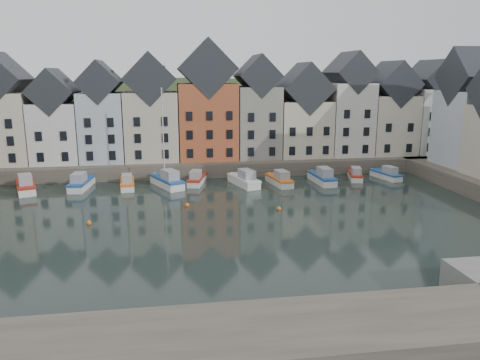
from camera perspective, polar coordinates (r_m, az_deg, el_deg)
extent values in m
plane|color=black|center=(46.27, -1.06, -5.76)|extent=(260.00, 260.00, 0.00)
cube|color=#454035|center=(74.96, -4.12, 2.26)|extent=(90.00, 16.00, 2.00)
cube|color=#454035|center=(25.87, -17.79, -20.05)|extent=(50.00, 6.00, 2.00)
ellipsoid|color=#243018|center=(104.89, -5.11, -5.37)|extent=(153.60, 70.40, 64.00)
sphere|color=#1D3015|center=(94.94, -13.76, 8.86)|extent=(5.77, 5.77, 5.77)
sphere|color=#1D3015|center=(108.81, 7.80, 9.27)|extent=(5.27, 5.27, 5.27)
sphere|color=#1D3015|center=(104.86, 12.50, 8.83)|extent=(5.07, 5.07, 5.07)
sphere|color=#1D3015|center=(100.90, 2.84, 8.92)|extent=(5.01, 5.01, 5.01)
sphere|color=#1D3015|center=(105.35, -26.49, 7.09)|extent=(3.94, 3.94, 3.94)
sphere|color=#1D3015|center=(109.37, 9.64, 9.19)|extent=(5.21, 5.21, 5.21)
sphere|color=#1D3015|center=(102.60, -4.38, 9.25)|extent=(5.45, 5.45, 5.45)
sphere|color=#1D3015|center=(101.87, 16.85, 8.09)|extent=(4.49, 4.49, 4.49)
cube|color=beige|center=(75.59, -26.79, 5.63)|extent=(7.67, 8.00, 10.07)
cube|color=silver|center=(73.75, -21.35, 5.41)|extent=(6.56, 8.00, 8.61)
cube|color=#202328|center=(73.30, -21.73, 10.00)|extent=(6.56, 8.16, 6.56)
cube|color=#B0BAC4|center=(72.52, -16.33, 6.22)|extent=(6.20, 8.00, 10.02)
cube|color=#202328|center=(72.11, -16.66, 11.39)|extent=(6.20, 8.16, 6.20)
cube|color=#BAB19D|center=(71.92, -10.69, 6.49)|extent=(7.70, 8.00, 10.08)
cube|color=#202328|center=(71.50, -10.92, 12.02)|extent=(7.70, 8.16, 7.70)
cube|color=#A7512F|center=(72.05, -4.01, 7.17)|extent=(8.69, 8.00, 11.28)
cube|color=#202328|center=(71.69, -4.11, 13.38)|extent=(8.69, 8.16, 8.69)
cube|color=gray|center=(73.10, 2.06, 7.08)|extent=(6.43, 8.00, 10.78)
cube|color=#202328|center=(72.73, 2.11, 12.56)|extent=(6.43, 8.16, 6.43)
cube|color=beige|center=(74.92, 7.59, 6.26)|extent=(7.88, 8.00, 8.56)
cube|color=#202328|center=(74.47, 7.73, 11.03)|extent=(7.88, 8.16, 7.88)
cube|color=silver|center=(77.14, 12.90, 7.26)|extent=(6.50, 8.00, 11.27)
cube|color=#202328|center=(76.81, 13.18, 12.64)|extent=(6.50, 8.16, 6.50)
cube|color=beige|center=(80.07, 17.57, 6.48)|extent=(7.23, 8.00, 9.32)
cube|color=#202328|center=(79.67, 17.89, 11.08)|extent=(7.23, 8.16, 7.23)
cube|color=silver|center=(83.26, 21.87, 6.72)|extent=(6.18, 8.00, 10.32)
cube|color=#202328|center=(82.91, 22.26, 11.31)|extent=(6.18, 8.16, 6.18)
cube|color=#B0BAC4|center=(73.27, 26.28, 5.62)|extent=(7.47, 8.00, 10.38)
cube|color=#202328|center=(72.87, 26.85, 11.21)|extent=(7.62, 8.00, 8.00)
sphere|color=orange|center=(53.53, -6.46, -3.07)|extent=(0.50, 0.50, 0.50)
sphere|color=orange|center=(51.97, 4.78, -3.52)|extent=(0.50, 0.50, 0.50)
sphere|color=orange|center=(49.41, -17.92, -5.00)|extent=(0.50, 0.50, 0.50)
cube|color=silver|center=(65.86, -24.65, -0.94)|extent=(4.00, 6.91, 1.21)
cube|color=#9F2416|center=(65.72, -24.70, -0.38)|extent=(4.14, 7.07, 0.28)
cube|color=gray|center=(64.61, -24.71, 0.02)|extent=(2.31, 3.00, 1.32)
cube|color=silver|center=(64.87, -18.74, -0.65)|extent=(2.61, 6.48, 1.15)
cube|color=#1F4B90|center=(64.73, -18.78, -0.11)|extent=(2.72, 6.61, 0.26)
cube|color=gray|center=(63.72, -19.06, 0.25)|extent=(1.75, 2.67, 1.26)
cube|color=silver|center=(63.54, -13.55, -0.63)|extent=(2.10, 5.64, 1.01)
cube|color=orange|center=(63.42, -13.58, -0.15)|extent=(2.20, 5.76, 0.23)
cube|color=gray|center=(62.49, -13.60, 0.18)|extent=(1.46, 2.31, 1.10)
cube|color=silver|center=(63.13, -8.89, -0.44)|extent=(4.63, 7.02, 1.24)
cube|color=#1F4B90|center=(62.98, -8.91, 0.16)|extent=(4.79, 7.19, 0.28)
cube|color=gray|center=(61.93, -8.55, 0.59)|extent=(2.56, 3.12, 1.36)
cylinder|color=silver|center=(62.60, -9.35, 5.38)|extent=(0.16, 0.16, 12.44)
cube|color=silver|center=(64.31, -5.26, -0.16)|extent=(3.03, 5.83, 1.02)
cube|color=#9F2416|center=(64.19, -5.27, 0.33)|extent=(3.15, 5.96, 0.23)
cube|color=gray|center=(63.27, -5.43, 0.66)|extent=(1.83, 2.49, 1.12)
cube|color=silver|center=(63.15, 0.44, -0.30)|extent=(3.68, 6.74, 1.18)
cube|color=silver|center=(63.00, 0.44, 0.27)|extent=(3.82, 6.90, 0.27)
cube|color=gray|center=(62.01, 0.83, 0.68)|extent=(2.18, 2.90, 1.29)
cube|color=silver|center=(63.74, 4.78, -0.25)|extent=(2.72, 6.13, 1.08)
cube|color=orange|center=(63.61, 4.79, 0.27)|extent=(2.84, 6.26, 0.25)
cube|color=gray|center=(62.69, 5.11, 0.63)|extent=(1.75, 2.56, 1.18)
cube|color=silver|center=(65.59, 9.93, 0.00)|extent=(2.26, 6.53, 1.18)
cube|color=#1F4B90|center=(65.45, 9.95, 0.55)|extent=(2.37, 6.67, 0.27)
cube|color=gray|center=(64.44, 10.29, 0.93)|extent=(1.63, 2.65, 1.29)
cube|color=silver|center=(68.81, 13.85, 0.36)|extent=(2.94, 5.49, 0.96)
cube|color=#9F2416|center=(68.70, 13.87, 0.79)|extent=(3.05, 5.62, 0.22)
cube|color=gray|center=(67.83, 13.97, 1.09)|extent=(1.75, 2.36, 1.05)
cube|color=silver|center=(70.36, 17.33, 0.43)|extent=(2.73, 5.59, 0.98)
cube|color=#1F4B90|center=(70.25, 17.36, 0.86)|extent=(2.84, 5.72, 0.22)
cube|color=gray|center=(69.53, 17.80, 1.16)|extent=(1.69, 2.37, 1.07)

